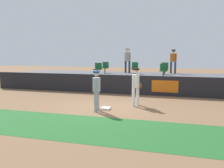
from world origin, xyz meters
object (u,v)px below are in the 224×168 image
object	(u,v)px
spectator_capped	(128,59)
spectator_hooded	(173,60)
player_runner_visitor	(97,88)
first_base	(106,108)
seat_back_center	(135,67)
seat_back_left	(105,67)
seat_front_left	(98,68)
seat_back_right	(165,68)
player_fielder_home	(136,84)
seat_front_right	(164,69)

from	to	relation	value
spectator_capped	spectator_hooded	bearing A→B (deg)	-156.64
player_runner_visitor	spectator_hooded	bearing A→B (deg)	157.47
first_base	spectator_hooded	xyz separation A→B (m)	(2.55, 8.49, 1.93)
seat_back_center	spectator_capped	world-z (taller)	spectator_capped
seat_back_left	seat_front_left	bearing A→B (deg)	-88.22
seat_back_right	player_fielder_home	bearing A→B (deg)	-98.05
spectator_hooded	spectator_capped	distance (m)	3.40
seat_back_right	spectator_capped	world-z (taller)	spectator_capped
player_runner_visitor	seat_back_right	size ratio (longest dim) A/B	2.04
seat_back_left	player_fielder_home	bearing A→B (deg)	-60.70
seat_front_left	seat_front_right	distance (m)	4.41
seat_front_left	seat_back_left	xyz separation A→B (m)	(-0.06, 1.80, -0.00)
seat_back_center	spectator_capped	distance (m)	1.17
player_runner_visitor	seat_front_left	size ratio (longest dim) A/B	2.04
seat_front_left	spectator_hooded	size ratio (longest dim) A/B	0.48
player_runner_visitor	spectator_capped	bearing A→B (deg)	178.76
player_fielder_home	seat_back_left	xyz separation A→B (m)	(-3.53, 6.28, 0.41)
seat_front_left	spectator_capped	size ratio (longest dim) A/B	0.45
first_base	player_fielder_home	bearing A→B (deg)	44.34
first_base	seat_back_right	world-z (taller)	seat_back_right
seat_back_center	first_base	bearing A→B (deg)	-89.00
seat_front_right	seat_back_right	world-z (taller)	same
first_base	spectator_hooded	distance (m)	9.08
seat_back_left	spectator_hooded	bearing A→B (deg)	12.61
spectator_hooded	spectator_capped	xyz separation A→B (m)	(-3.37, -0.39, 0.06)
player_runner_visitor	seat_back_left	size ratio (longest dim) A/B	2.04
player_runner_visitor	spectator_capped	size ratio (longest dim) A/B	0.93
first_base	seat_front_right	size ratio (longest dim) A/B	0.48
seat_back_center	spectator_hooded	size ratio (longest dim) A/B	0.48
first_base	spectator_capped	distance (m)	8.39
seat_back_right	seat_back_left	bearing A→B (deg)	180.00
player_runner_visitor	spectator_hooded	size ratio (longest dim) A/B	0.98
player_fielder_home	seat_front_left	xyz separation A→B (m)	(-3.47, 4.48, 0.41)
seat_back_right	spectator_hooded	world-z (taller)	spectator_hooded
seat_front_left	seat_back_left	bearing A→B (deg)	91.78
player_fielder_home	spectator_hooded	xyz separation A→B (m)	(1.41, 7.39, 0.96)
first_base	player_fielder_home	world-z (taller)	player_fielder_home
player_runner_visitor	seat_front_right	xyz separation A→B (m)	(2.34, 6.00, 0.43)
seat_back_left	spectator_hooded	xyz separation A→B (m)	(4.94, 1.11, 0.55)
seat_front_right	seat_back_left	bearing A→B (deg)	158.03
spectator_hooded	seat_front_right	bearing A→B (deg)	94.33
first_base	seat_front_left	world-z (taller)	seat_front_left
seat_back_right	spectator_capped	size ratio (longest dim) A/B	0.45
seat_back_center	seat_front_right	bearing A→B (deg)	-39.36
seat_front_left	seat_back_right	world-z (taller)	same
seat_back_left	spectator_capped	size ratio (longest dim) A/B	0.45
seat_front_left	spectator_capped	distance (m)	3.00
player_runner_visitor	seat_front_left	world-z (taller)	seat_front_left
spectator_hooded	seat_back_right	bearing A→B (deg)	78.26
player_fielder_home	spectator_hooded	distance (m)	7.58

